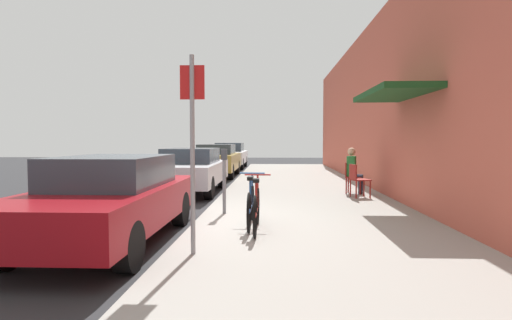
{
  "coord_description": "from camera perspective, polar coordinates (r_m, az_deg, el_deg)",
  "views": [
    {
      "loc": [
        1.47,
        -7.31,
        1.62
      ],
      "look_at": [
        0.82,
        7.04,
        0.91
      ],
      "focal_mm": 28.38,
      "sensor_mm": 36.0,
      "label": 1
    }
  ],
  "objects": [
    {
      "name": "bicycle_0",
      "position": [
        6.73,
        0.07,
        -6.93
      ],
      "size": [
        0.46,
        1.71,
        0.9
      ],
      "color": "black",
      "rests_on": "sidewalk_slab"
    },
    {
      "name": "parked_car_2",
      "position": [
        18.07,
        -5.6,
        0.04
      ],
      "size": [
        1.8,
        4.4,
        1.43
      ],
      "color": "#A58433",
      "rests_on": "ground_plane"
    },
    {
      "name": "bicycle_1",
      "position": [
        7.08,
        -0.73,
        -6.45
      ],
      "size": [
        0.46,
        1.71,
        0.9
      ],
      "color": "black",
      "rests_on": "sidewalk_slab"
    },
    {
      "name": "cafe_chair_0",
      "position": [
        10.88,
        14.1,
        -2.52
      ],
      "size": [
        0.52,
        0.52,
        0.87
      ],
      "color": "maroon",
      "rests_on": "sidewalk_slab"
    },
    {
      "name": "street_sign",
      "position": [
        5.34,
        -8.95,
        3.0
      ],
      "size": [
        0.32,
        0.06,
        2.6
      ],
      "color": "gray",
      "rests_on": "sidewalk_slab"
    },
    {
      "name": "sidewalk_slab",
      "position": [
        9.47,
        7.34,
        -6.68
      ],
      "size": [
        4.5,
        32.0,
        0.12
      ],
      "primitive_type": "cube",
      "color": "#9E9B93",
      "rests_on": "ground_plane"
    },
    {
      "name": "parked_car_0",
      "position": [
        6.77,
        -19.81,
        -5.07
      ],
      "size": [
        1.8,
        4.4,
        1.37
      ],
      "color": "maroon",
      "rests_on": "ground_plane"
    },
    {
      "name": "building_facade",
      "position": [
        9.89,
        21.57,
        8.73
      ],
      "size": [
        1.4,
        32.0,
        5.34
      ],
      "color": "#BC5442",
      "rests_on": "ground_plane"
    },
    {
      "name": "cafe_chair_1",
      "position": [
        11.7,
        13.29,
        -2.14
      ],
      "size": [
        0.56,
        0.56,
        0.87
      ],
      "color": "maroon",
      "rests_on": "sidewalk_slab"
    },
    {
      "name": "parked_car_1",
      "position": [
        12.61,
        -9.18,
        -1.33
      ],
      "size": [
        1.8,
        4.4,
        1.37
      ],
      "color": "#B7B7BC",
      "rests_on": "ground_plane"
    },
    {
      "name": "ground_plane",
      "position": [
        7.63,
        -8.69,
        -9.48
      ],
      "size": [
        60.0,
        60.0,
        0.0
      ],
      "primitive_type": "plane",
      "color": "#2D2D30"
    },
    {
      "name": "seated_patron_1",
      "position": [
        11.68,
        13.59,
        -1.21
      ],
      "size": [
        0.51,
        0.47,
        1.29
      ],
      "color": "#232838",
      "rests_on": "sidewalk_slab"
    },
    {
      "name": "parking_meter",
      "position": [
        8.26,
        -4.5,
        -2.28
      ],
      "size": [
        0.12,
        0.1,
        1.32
      ],
      "color": "slate",
      "rests_on": "sidewalk_slab"
    },
    {
      "name": "parked_car_3",
      "position": [
        23.4,
        -3.73,
        0.69
      ],
      "size": [
        1.8,
        4.4,
        1.46
      ],
      "color": "silver",
      "rests_on": "ground_plane"
    }
  ]
}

